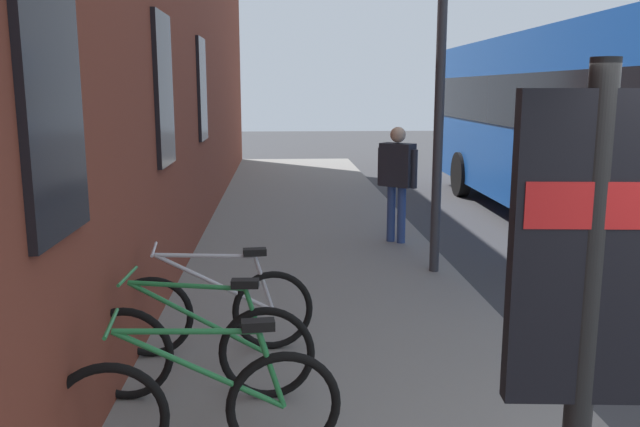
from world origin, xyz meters
TOP-DOWN VIEW (x-y plane):
  - ground at (6.00, -1.00)m, footprint 60.00×60.00m
  - sidewalk_pavement at (8.00, 1.75)m, footprint 24.00×3.50m
  - bicycle_nearest_sign at (2.05, 2.76)m, footprint 0.48×1.77m
  - bicycle_mid_rack at (2.96, 2.88)m, footprint 0.48×1.77m
  - bicycle_by_door at (3.84, 2.84)m, footprint 0.48×1.77m
  - transit_info_sign at (0.45, 1.19)m, footprint 0.13×0.55m
  - city_bus at (9.53, -3.00)m, footprint 10.54×2.77m
  - pedestrian_crossing_street at (7.96, 0.51)m, footprint 0.51×0.54m
  - street_lamp at (6.34, 0.30)m, footprint 0.28×0.28m

SIDE VIEW (x-z plane):
  - ground at x=6.00m, z-range 0.00..0.00m
  - sidewalk_pavement at x=8.00m, z-range 0.00..0.12m
  - bicycle_nearest_sign at x=2.05m, z-range 0.02..1.00m
  - bicycle_mid_rack at x=2.96m, z-range 0.02..1.00m
  - bicycle_by_door at x=3.84m, z-range 0.02..1.00m
  - pedestrian_crossing_street at x=7.96m, z-range 0.31..2.05m
  - transit_info_sign at x=0.45m, z-range 0.52..2.92m
  - city_bus at x=9.53m, z-range 0.24..3.59m
  - street_lamp at x=6.34m, z-range 0.59..5.53m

